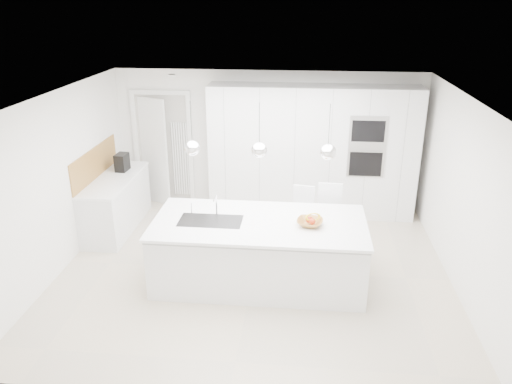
# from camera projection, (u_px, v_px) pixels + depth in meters

# --- Properties ---
(floor) EXTENTS (5.50, 5.50, 0.00)m
(floor) POSITION_uv_depth(u_px,v_px,m) (254.00, 270.00, 7.20)
(floor) COLOR beige
(floor) RESTS_ON ground
(wall_back) EXTENTS (5.50, 0.00, 5.50)m
(wall_back) POSITION_uv_depth(u_px,v_px,m) (268.00, 140.00, 9.06)
(wall_back) COLOR white
(wall_back) RESTS_ON ground
(wall_left) EXTENTS (0.00, 5.00, 5.00)m
(wall_left) POSITION_uv_depth(u_px,v_px,m) (59.00, 183.00, 6.99)
(wall_left) COLOR white
(wall_left) RESTS_ON ground
(ceiling) EXTENTS (5.50, 5.50, 0.00)m
(ceiling) POSITION_uv_depth(u_px,v_px,m) (254.00, 97.00, 6.28)
(ceiling) COLOR white
(ceiling) RESTS_ON wall_back
(tall_cabinets) EXTENTS (3.60, 0.60, 2.30)m
(tall_cabinets) POSITION_uv_depth(u_px,v_px,m) (312.00, 152.00, 8.74)
(tall_cabinets) COLOR white
(tall_cabinets) RESTS_ON floor
(oven_stack) EXTENTS (0.62, 0.04, 1.05)m
(oven_stack) POSITION_uv_depth(u_px,v_px,m) (367.00, 147.00, 8.30)
(oven_stack) COLOR #A5A5A8
(oven_stack) RESTS_ON tall_cabinets
(doorway_frame) EXTENTS (1.11, 0.08, 2.13)m
(doorway_frame) POSITION_uv_depth(u_px,v_px,m) (164.00, 150.00, 9.29)
(doorway_frame) COLOR white
(doorway_frame) RESTS_ON floor
(hallway_door) EXTENTS (0.76, 0.38, 2.00)m
(hallway_door) POSITION_uv_depth(u_px,v_px,m) (150.00, 151.00, 9.27)
(hallway_door) COLOR white
(hallway_door) RESTS_ON floor
(radiator) EXTENTS (0.32, 0.04, 1.40)m
(radiator) POSITION_uv_depth(u_px,v_px,m) (181.00, 159.00, 9.31)
(radiator) COLOR white
(radiator) RESTS_ON floor
(left_base_cabinets) EXTENTS (0.60, 1.80, 0.86)m
(left_base_cabinets) POSITION_uv_depth(u_px,v_px,m) (116.00, 204.00, 8.38)
(left_base_cabinets) COLOR white
(left_base_cabinets) RESTS_ON floor
(left_worktop) EXTENTS (0.62, 1.82, 0.04)m
(left_worktop) POSITION_uv_depth(u_px,v_px,m) (114.00, 179.00, 8.21)
(left_worktop) COLOR white
(left_worktop) RESTS_ON left_base_cabinets
(oak_backsplash) EXTENTS (0.02, 1.80, 0.50)m
(oak_backsplash) POSITION_uv_depth(u_px,v_px,m) (95.00, 163.00, 8.14)
(oak_backsplash) COLOR #AC7C3D
(oak_backsplash) RESTS_ON wall_left
(island_base) EXTENTS (2.80, 1.20, 0.86)m
(island_base) POSITION_uv_depth(u_px,v_px,m) (259.00, 254.00, 6.75)
(island_base) COLOR white
(island_base) RESTS_ON floor
(island_worktop) EXTENTS (2.84, 1.40, 0.04)m
(island_worktop) POSITION_uv_depth(u_px,v_px,m) (259.00, 223.00, 6.63)
(island_worktop) COLOR white
(island_worktop) RESTS_ON island_base
(island_sink) EXTENTS (0.84, 0.44, 0.18)m
(island_sink) POSITION_uv_depth(u_px,v_px,m) (211.00, 226.00, 6.67)
(island_sink) COLOR #3F3F42
(island_sink) RESTS_ON island_worktop
(island_tap) EXTENTS (0.02, 0.02, 0.30)m
(island_tap) POSITION_uv_depth(u_px,v_px,m) (216.00, 205.00, 6.77)
(island_tap) COLOR white
(island_tap) RESTS_ON island_worktop
(pendant_left) EXTENTS (0.20, 0.20, 0.20)m
(pendant_left) POSITION_uv_depth(u_px,v_px,m) (192.00, 148.00, 6.29)
(pendant_left) COLOR white
(pendant_left) RESTS_ON ceiling
(pendant_mid) EXTENTS (0.20, 0.20, 0.20)m
(pendant_mid) POSITION_uv_depth(u_px,v_px,m) (259.00, 150.00, 6.22)
(pendant_mid) COLOR white
(pendant_mid) RESTS_ON ceiling
(pendant_right) EXTENTS (0.20, 0.20, 0.20)m
(pendant_right) POSITION_uv_depth(u_px,v_px,m) (328.00, 152.00, 6.14)
(pendant_right) COLOR white
(pendant_right) RESTS_ON ceiling
(fruit_bowl) EXTENTS (0.39, 0.39, 0.08)m
(fruit_bowl) POSITION_uv_depth(u_px,v_px,m) (310.00, 223.00, 6.49)
(fruit_bowl) COLOR #AC7C3D
(fruit_bowl) RESTS_ON island_worktop
(espresso_machine) EXTENTS (0.19, 0.29, 0.30)m
(espresso_machine) POSITION_uv_depth(u_px,v_px,m) (122.00, 162.00, 8.51)
(espresso_machine) COLOR black
(espresso_machine) RESTS_ON left_worktop
(bar_stool_left) EXTENTS (0.42, 0.53, 1.04)m
(bar_stool_left) POSITION_uv_depth(u_px,v_px,m) (303.00, 221.00, 7.53)
(bar_stool_left) COLOR white
(bar_stool_left) RESTS_ON floor
(bar_stool_right) EXTENTS (0.39, 0.53, 1.13)m
(bar_stool_right) POSITION_uv_depth(u_px,v_px,m) (329.00, 223.00, 7.37)
(bar_stool_right) COLOR white
(bar_stool_right) RESTS_ON floor
(apple_a) EXTENTS (0.08, 0.08, 0.08)m
(apple_a) POSITION_uv_depth(u_px,v_px,m) (312.00, 222.00, 6.45)
(apple_a) COLOR red
(apple_a) RESTS_ON fruit_bowl
(apple_b) EXTENTS (0.08, 0.08, 0.08)m
(apple_b) POSITION_uv_depth(u_px,v_px,m) (309.00, 220.00, 6.50)
(apple_b) COLOR red
(apple_b) RESTS_ON fruit_bowl
(apple_c) EXTENTS (0.08, 0.08, 0.08)m
(apple_c) POSITION_uv_depth(u_px,v_px,m) (310.00, 220.00, 6.51)
(apple_c) COLOR red
(apple_c) RESTS_ON fruit_bowl
(banana_bunch) EXTENTS (0.24, 0.17, 0.21)m
(banana_bunch) POSITION_uv_depth(u_px,v_px,m) (313.00, 217.00, 6.47)
(banana_bunch) COLOR yellow
(banana_bunch) RESTS_ON fruit_bowl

